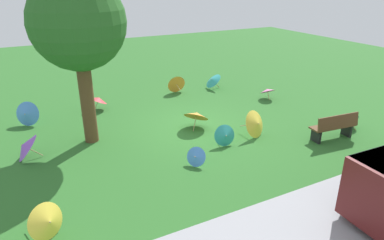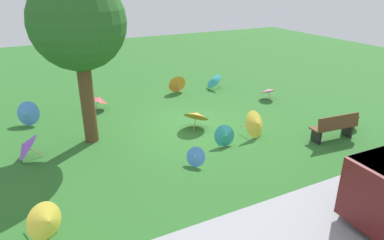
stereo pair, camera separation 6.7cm
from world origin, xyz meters
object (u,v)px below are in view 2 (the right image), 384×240
Objects in this scene: parasol_teal_0 at (225,136)px; parasol_blue_4 at (27,114)px; parasol_teal_4 at (213,80)px; parasol_pink_0 at (268,91)px; park_bench at (335,127)px; parasol_yellow_0 at (47,221)px; parasol_teal_1 at (350,119)px; parasol_orange_0 at (177,84)px; shade_tree at (78,24)px; parasol_purple_0 at (25,146)px; parasol_red_1 at (99,99)px; parasol_yellow_2 at (256,124)px; parasol_orange_1 at (197,115)px; parasol_blue_0 at (195,157)px.

parasol_blue_4 reaches higher than parasol_teal_0.
parasol_pink_0 is at bearing 119.92° from parasol_teal_4.
park_bench is 8.82m from parasol_yellow_0.
park_bench is 1.43m from parasol_teal_1.
parasol_blue_4 reaches higher than parasol_pink_0.
parasol_orange_0 is at bearing -40.33° from parasol_pink_0.
shade_tree is 5.47m from parasol_teal_0.
parasol_yellow_0 is 0.88× the size of parasol_purple_0.
parasol_purple_0 is at bearing 10.46° from shade_tree.
parasol_red_1 is at bearing 9.77° from parasol_orange_0.
parasol_purple_0 is at bearing 22.40° from parasol_teal_4.
parasol_teal_1 is at bearing 142.14° from parasol_red_1.
parasol_teal_1 is at bearing 120.38° from parasol_orange_0.
parasol_orange_0 is 1.80m from parasol_teal_4.
park_bench is 6.67m from parasol_teal_4.
parasol_teal_0 is 0.76× the size of parasol_blue_4.
shade_tree is 8.44m from parasol_pink_0.
parasol_yellow_2 is (2.81, 2.91, 0.07)m from parasol_pink_0.
parasol_yellow_0 is at bearing 27.22° from parasol_pink_0.
parasol_purple_0 is 1.35× the size of parasol_teal_0.
parasol_blue_4 reaches higher than parasol_orange_1.
parasol_teal_1 is 0.68× the size of parasol_blue_4.
parasol_orange_0 is at bearing -150.41° from parasol_purple_0.
parasol_yellow_2 is at bearing -32.62° from park_bench.
parasol_orange_0 reaches higher than parasol_teal_4.
parasol_teal_0 is (-3.66, 2.31, -3.34)m from shade_tree.
parasol_red_1 is 2.69m from parasol_blue_4.
parasol_orange_0 is 5.75m from parasol_teal_0.
parasol_orange_1 is at bearing -26.46° from parasol_teal_1.
shade_tree is at bearing -20.22° from parasol_teal_1.
parasol_teal_1 is (-0.64, 3.78, -0.09)m from parasol_pink_0.
parasol_blue_4 reaches higher than parasol_orange_0.
parasol_orange_1 is 4.28m from parasol_red_1.
parasol_red_1 is at bearing -52.39° from parasol_orange_1.
parasol_yellow_2 reaches higher than parasol_red_1.
parasol_red_1 is at bearing -132.84° from parasol_purple_0.
parasol_pink_0 is 0.79× the size of parasol_red_1.
parasol_teal_4 is at bearing -84.25° from park_bench.
parasol_orange_0 reaches higher than parasol_pink_0.
parasol_yellow_2 reaches higher than park_bench.
parasol_purple_0 reaches higher than parasol_red_1.
parasol_orange_0 is 3.75m from parasol_red_1.
parasol_blue_4 reaches higher than parasol_teal_1.
shade_tree is at bearing 25.76° from parasol_teal_4.
parasol_orange_1 reaches higher than parasol_blue_0.
parasol_yellow_2 reaches higher than parasol_blue_0.
parasol_yellow_2 reaches higher than parasol_orange_0.
parasol_teal_0 reaches higher than parasol_blue_0.
parasol_teal_1 is at bearing -160.49° from park_bench.
parasol_teal_0 is at bearing -9.33° from parasol_teal_1.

